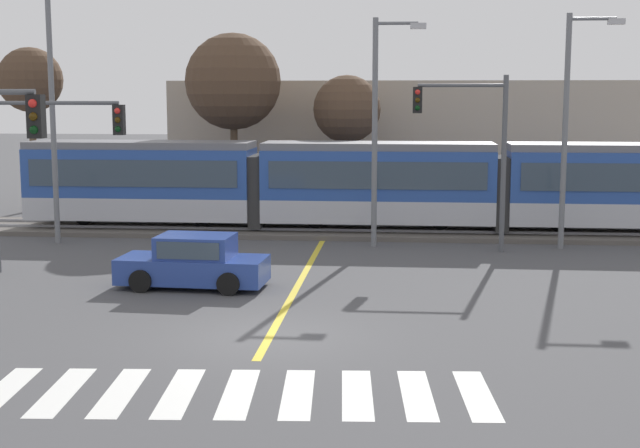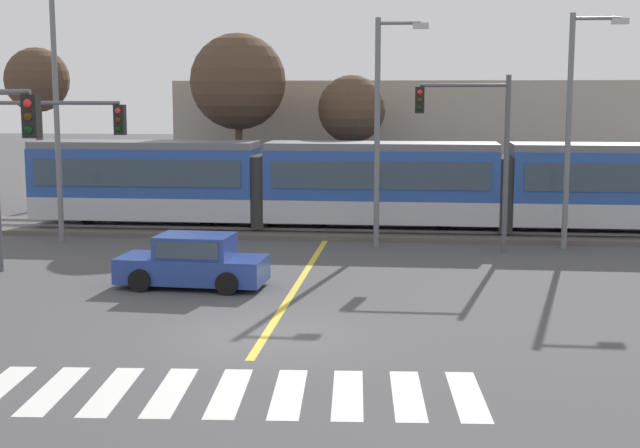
# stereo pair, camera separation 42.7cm
# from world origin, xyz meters

# --- Properties ---
(ground_plane) EXTENTS (200.00, 200.00, 0.00)m
(ground_plane) POSITION_xyz_m (0.00, 0.00, 0.00)
(ground_plane) COLOR #474749
(track_bed) EXTENTS (120.00, 4.00, 0.18)m
(track_bed) POSITION_xyz_m (0.00, 15.41, 0.09)
(track_bed) COLOR #56514C
(track_bed) RESTS_ON ground
(rail_near) EXTENTS (120.00, 0.08, 0.10)m
(rail_near) POSITION_xyz_m (0.00, 14.69, 0.23)
(rail_near) COLOR #939399
(rail_near) RESTS_ON track_bed
(rail_far) EXTENTS (120.00, 0.08, 0.10)m
(rail_far) POSITION_xyz_m (0.00, 16.13, 0.23)
(rail_far) COLOR #939399
(rail_far) RESTS_ON track_bed
(light_rail_tram) EXTENTS (28.00, 2.64, 3.43)m
(light_rail_tram) POSITION_xyz_m (2.01, 15.40, 2.05)
(light_rail_tram) COLOR #B7BAC1
(light_rail_tram) RESTS_ON track_bed
(crosswalk_stripe_1) EXTENTS (0.75, 2.83, 0.01)m
(crosswalk_stripe_1) POSITION_xyz_m (-3.29, -4.10, 0.00)
(crosswalk_stripe_1) COLOR silver
(crosswalk_stripe_1) RESTS_ON ground
(crosswalk_stripe_2) EXTENTS (0.75, 2.83, 0.01)m
(crosswalk_stripe_2) POSITION_xyz_m (-2.19, -4.02, 0.00)
(crosswalk_stripe_2) COLOR silver
(crosswalk_stripe_2) RESTS_ON ground
(crosswalk_stripe_3) EXTENTS (0.75, 2.83, 0.01)m
(crosswalk_stripe_3) POSITION_xyz_m (-1.10, -3.95, 0.00)
(crosswalk_stripe_3) COLOR silver
(crosswalk_stripe_3) RESTS_ON ground
(crosswalk_stripe_4) EXTENTS (0.75, 2.83, 0.01)m
(crosswalk_stripe_4) POSITION_xyz_m (0.00, -3.87, 0.00)
(crosswalk_stripe_4) COLOR silver
(crosswalk_stripe_4) RESTS_ON ground
(crosswalk_stripe_5) EXTENTS (0.75, 2.83, 0.01)m
(crosswalk_stripe_5) POSITION_xyz_m (1.10, -3.80, 0.00)
(crosswalk_stripe_5) COLOR silver
(crosswalk_stripe_5) RESTS_ON ground
(crosswalk_stripe_6) EXTENTS (0.75, 2.83, 0.01)m
(crosswalk_stripe_6) POSITION_xyz_m (2.19, -3.72, 0.00)
(crosswalk_stripe_6) COLOR silver
(crosswalk_stripe_6) RESTS_ON ground
(crosswalk_stripe_7) EXTENTS (0.75, 2.83, 0.01)m
(crosswalk_stripe_7) POSITION_xyz_m (3.29, -3.65, 0.00)
(crosswalk_stripe_7) COLOR silver
(crosswalk_stripe_7) RESTS_ON ground
(crosswalk_stripe_8) EXTENTS (0.75, 2.83, 0.01)m
(crosswalk_stripe_8) POSITION_xyz_m (4.39, -3.57, 0.00)
(crosswalk_stripe_8) COLOR silver
(crosswalk_stripe_8) RESTS_ON ground
(lane_centre_line) EXTENTS (0.20, 15.28, 0.01)m
(lane_centre_line) POSITION_xyz_m (0.00, 5.77, 0.00)
(lane_centre_line) COLOR gold
(lane_centre_line) RESTS_ON ground
(sedan_crossing) EXTENTS (4.29, 2.10, 1.52)m
(sedan_crossing) POSITION_xyz_m (-2.94, 5.01, 0.70)
(sedan_crossing) COLOR #284293
(sedan_crossing) RESTS_ON ground
(traffic_light_mid_left) EXTENTS (4.25, 0.38, 5.75)m
(traffic_light_mid_left) POSITION_xyz_m (-8.01, 6.57, 3.80)
(traffic_light_mid_left) COLOR #515459
(traffic_light_mid_left) RESTS_ON ground
(traffic_light_far_right) EXTENTS (3.25, 0.38, 6.13)m
(traffic_light_far_right) POSITION_xyz_m (5.40, 11.67, 4.05)
(traffic_light_far_right) COLOR #515459
(traffic_light_far_right) RESTS_ON ground
(street_lamp_west) EXTENTS (2.33, 0.28, 9.80)m
(street_lamp_west) POSITION_xyz_m (-9.57, 12.10, 5.51)
(street_lamp_west) COLOR slate
(street_lamp_west) RESTS_ON ground
(street_lamp_centre) EXTENTS (1.87, 0.28, 8.14)m
(street_lamp_centre) POSITION_xyz_m (2.13, 12.40, 4.60)
(street_lamp_centre) COLOR slate
(street_lamp_centre) RESTS_ON ground
(street_lamp_east) EXTENTS (1.96, 0.28, 8.25)m
(street_lamp_east) POSITION_xyz_m (8.83, 12.60, 4.67)
(street_lamp_east) COLOR slate
(street_lamp_east) RESTS_ON ground
(bare_tree_far_west) EXTENTS (3.01, 3.01, 7.65)m
(bare_tree_far_west) POSITION_xyz_m (-14.39, 21.08, 6.07)
(bare_tree_far_west) COLOR brown
(bare_tree_far_west) RESTS_ON ground
(bare_tree_west) EXTENTS (4.23, 4.23, 8.14)m
(bare_tree_west) POSITION_xyz_m (-4.51, 19.60, 6.00)
(bare_tree_west) COLOR brown
(bare_tree_west) RESTS_ON ground
(bare_tree_east) EXTENTS (2.98, 2.98, 6.32)m
(bare_tree_east) POSITION_xyz_m (0.49, 19.92, 4.78)
(bare_tree_east) COLOR brown
(bare_tree_east) RESTS_ON ground
(building_backdrop_far) EXTENTS (23.00, 6.00, 6.11)m
(building_backdrop_far) POSITION_xyz_m (3.15, 25.68, 3.05)
(building_backdrop_far) COLOR tan
(building_backdrop_far) RESTS_ON ground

